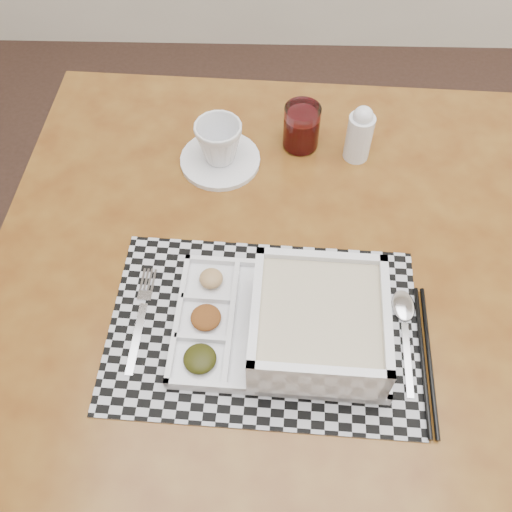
# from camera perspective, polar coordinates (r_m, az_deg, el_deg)

# --- Properties ---
(dining_table) EXTENTS (1.00, 1.00, 0.72)m
(dining_table) POSITION_cam_1_polar(r_m,az_deg,el_deg) (1.00, 1.83, -3.69)
(dining_table) COLOR #54280F
(dining_table) RESTS_ON ground
(placemat) EXTENTS (0.49, 0.34, 0.00)m
(placemat) POSITION_cam_1_polar(r_m,az_deg,el_deg) (0.88, 0.76, -7.23)
(placemat) COLOR #A7A8AF
(placemat) RESTS_ON dining_table
(serving_tray) EXTENTS (0.33, 0.24, 0.10)m
(serving_tray) POSITION_cam_1_polar(r_m,az_deg,el_deg) (0.84, 5.14, -6.97)
(serving_tray) COLOR silver
(serving_tray) RESTS_ON placemat
(fork) EXTENTS (0.03, 0.19, 0.00)m
(fork) POSITION_cam_1_polar(r_m,az_deg,el_deg) (0.90, -11.49, -5.97)
(fork) COLOR silver
(fork) RESTS_ON placemat
(spoon) EXTENTS (0.04, 0.18, 0.01)m
(spoon) POSITION_cam_1_polar(r_m,az_deg,el_deg) (0.91, 14.57, -5.57)
(spoon) COLOR silver
(spoon) RESTS_ON placemat
(chopsticks) EXTENTS (0.03, 0.24, 0.01)m
(chopsticks) POSITION_cam_1_polar(r_m,az_deg,el_deg) (0.89, 16.63, -9.80)
(chopsticks) COLOR black
(chopsticks) RESTS_ON placemat
(saucer) EXTENTS (0.15, 0.15, 0.01)m
(saucer) POSITION_cam_1_polar(r_m,az_deg,el_deg) (1.09, -3.60, 9.56)
(saucer) COLOR silver
(saucer) RESTS_ON dining_table
(cup) EXTENTS (0.10, 0.10, 0.08)m
(cup) POSITION_cam_1_polar(r_m,az_deg,el_deg) (1.05, -3.73, 11.28)
(cup) COLOR silver
(cup) RESTS_ON saucer
(juice_glass) EXTENTS (0.07, 0.07, 0.09)m
(juice_glass) POSITION_cam_1_polar(r_m,az_deg,el_deg) (1.09, 4.56, 12.57)
(juice_glass) COLOR white
(juice_glass) RESTS_ON dining_table
(creamer_bottle) EXTENTS (0.05, 0.05, 0.12)m
(creamer_bottle) POSITION_cam_1_polar(r_m,az_deg,el_deg) (1.08, 10.32, 11.93)
(creamer_bottle) COLOR silver
(creamer_bottle) RESTS_ON dining_table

